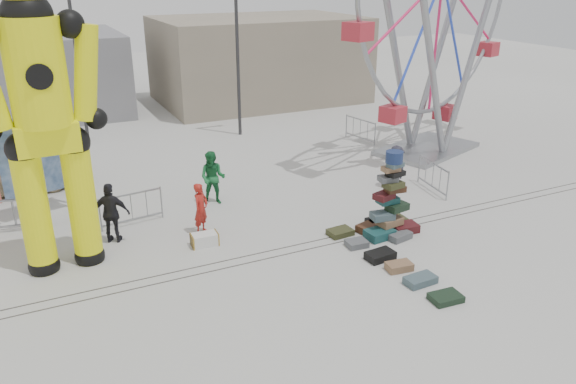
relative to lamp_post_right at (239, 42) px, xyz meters
name	(u,v)px	position (x,y,z in m)	size (l,w,h in m)	color
ground	(307,261)	(-3.09, -13.00, -4.48)	(90.00, 90.00, 0.00)	#9E9E99
track_line_near	(298,252)	(-3.09, -12.40, -4.48)	(40.00, 0.04, 0.01)	#47443F
track_line_far	(292,246)	(-3.09, -12.00, -4.48)	(40.00, 0.04, 0.01)	#47443F
building_right	(259,59)	(3.91, 7.00, -1.98)	(12.00, 8.00, 5.00)	gray
building_left	(29,75)	(-9.09, 9.00, -2.28)	(10.00, 8.00, 4.40)	gray
lamp_post_right	(239,42)	(0.00, 0.00, 0.00)	(1.41, 0.25, 8.00)	#2D2D30
lamp_post_left	(77,45)	(-7.00, 2.00, 0.00)	(1.41, 0.25, 8.00)	#2D2D30
suitcase_tower	(389,210)	(0.04, -12.45, -3.74)	(1.87, 1.67, 2.67)	#19494B
crash_test_dummy	(44,115)	(-9.23, -10.35, -0.20)	(3.21, 1.42, 8.12)	black
ferris_wheel	(441,0)	(6.57, -6.18, 1.99)	(10.75, 4.17, 13.15)	gray
steamer_trunk	(205,239)	(-5.41, -10.81, -4.30)	(0.79, 0.46, 0.37)	silver
row_case_0	(340,232)	(-1.40, -11.97, -4.39)	(0.75, 0.53, 0.19)	#393C1E
row_case_1	(357,243)	(-1.36, -12.85, -4.39)	(0.62, 0.49, 0.19)	#575A5F
row_case_2	(380,255)	(-1.17, -13.81, -4.37)	(0.82, 0.51, 0.23)	black
row_case_3	(399,266)	(-1.06, -14.56, -4.37)	(0.71, 0.44, 0.22)	#8A6446
row_case_4	(420,280)	(-0.99, -15.38, -4.38)	(0.85, 0.47, 0.21)	#465C64
row_case_5	(446,298)	(-0.93, -16.32, -4.40)	(0.79, 0.55, 0.17)	black
barricade_dummy_b	(15,215)	(-10.43, -7.35, -3.93)	(2.00, 0.10, 1.10)	gray
barricade_dummy_c	(132,209)	(-7.05, -8.40, -3.93)	(2.00, 0.10, 1.10)	gray
barricade_wheel_front	(433,177)	(3.58, -10.21, -3.93)	(2.00, 0.10, 1.10)	gray
barricade_wheel_back	(360,130)	(4.66, -3.57, -3.93)	(2.00, 0.10, 1.10)	gray
pedestrian_red	(201,209)	(-5.22, -9.96, -3.66)	(0.60, 0.39, 1.64)	#A01D16
pedestrian_green	(213,178)	(-4.11, -7.83, -3.54)	(0.92, 0.71, 1.89)	#1A6833
pedestrian_black	(112,213)	(-7.79, -9.39, -3.55)	(1.09, 0.46, 1.87)	black
pedestrian_grey	(396,167)	(2.56, -9.30, -3.67)	(1.05, 0.60, 1.62)	#22222E
parked_suv	(10,174)	(-10.48, -3.43, -3.84)	(2.12, 4.59, 1.28)	tan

